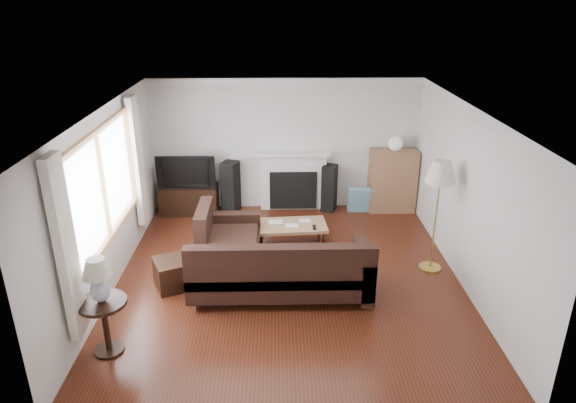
{
  "coord_description": "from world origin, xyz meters",
  "views": [
    {
      "loc": [
        -0.15,
        -6.6,
        3.94
      ],
      "look_at": [
        0.0,
        0.3,
        1.1
      ],
      "focal_mm": 32.0,
      "sensor_mm": 36.0,
      "label": 1
    }
  ],
  "objects_px": {
    "tv_stand": "(189,199)",
    "coffee_table": "(291,236)",
    "floor_lamp": "(436,217)",
    "bookshelf": "(392,181)",
    "side_table": "(106,327)",
    "sectional_sofa": "(280,266)"
  },
  "relations": [
    {
      "from": "tv_stand",
      "to": "coffee_table",
      "type": "relative_size",
      "value": 0.96
    },
    {
      "from": "coffee_table",
      "to": "floor_lamp",
      "type": "relative_size",
      "value": 0.65
    },
    {
      "from": "tv_stand",
      "to": "floor_lamp",
      "type": "height_order",
      "value": "floor_lamp"
    },
    {
      "from": "bookshelf",
      "to": "side_table",
      "type": "relative_size",
      "value": 1.73
    },
    {
      "from": "sectional_sofa",
      "to": "bookshelf",
      "type": "bearing_deg",
      "value": 53.79
    },
    {
      "from": "floor_lamp",
      "to": "bookshelf",
      "type": "bearing_deg",
      "value": 93.55
    },
    {
      "from": "tv_stand",
      "to": "sectional_sofa",
      "type": "xyz_separation_m",
      "value": [
        1.72,
        -2.9,
        0.17
      ]
    },
    {
      "from": "tv_stand",
      "to": "side_table",
      "type": "height_order",
      "value": "side_table"
    },
    {
      "from": "side_table",
      "to": "floor_lamp",
      "type": "bearing_deg",
      "value": 23.25
    },
    {
      "from": "bookshelf",
      "to": "sectional_sofa",
      "type": "xyz_separation_m",
      "value": [
        -2.15,
        -2.94,
        -0.16
      ]
    },
    {
      "from": "coffee_table",
      "to": "floor_lamp",
      "type": "bearing_deg",
      "value": -22.86
    },
    {
      "from": "sectional_sofa",
      "to": "floor_lamp",
      "type": "bearing_deg",
      "value": 16.04
    },
    {
      "from": "side_table",
      "to": "tv_stand",
      "type": "bearing_deg",
      "value": 85.62
    },
    {
      "from": "sectional_sofa",
      "to": "side_table",
      "type": "height_order",
      "value": "sectional_sofa"
    },
    {
      "from": "tv_stand",
      "to": "sectional_sofa",
      "type": "distance_m",
      "value": 3.38
    },
    {
      "from": "coffee_table",
      "to": "floor_lamp",
      "type": "xyz_separation_m",
      "value": [
        2.1,
        -0.71,
        0.64
      ]
    },
    {
      "from": "tv_stand",
      "to": "bookshelf",
      "type": "xyz_separation_m",
      "value": [
        3.87,
        0.04,
        0.33
      ]
    },
    {
      "from": "coffee_table",
      "to": "side_table",
      "type": "relative_size",
      "value": 1.63
    },
    {
      "from": "coffee_table",
      "to": "side_table",
      "type": "bearing_deg",
      "value": -134.96
    },
    {
      "from": "tv_stand",
      "to": "side_table",
      "type": "distance_m",
      "value": 4.11
    },
    {
      "from": "tv_stand",
      "to": "side_table",
      "type": "relative_size",
      "value": 1.57
    },
    {
      "from": "tv_stand",
      "to": "side_table",
      "type": "xyz_separation_m",
      "value": [
        -0.31,
        -4.1,
        0.07
      ]
    }
  ]
}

